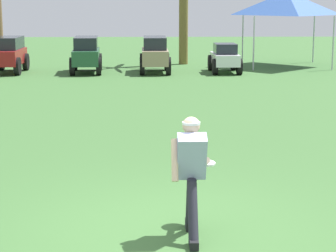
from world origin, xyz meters
The scene contains 8 objects.
ground_plane centered at (0.00, 0.00, 0.00)m, with size 80.00×80.00×0.00m, color #38622F.
frisbee_thrower centered at (0.31, -0.21, 0.80)m, with size 0.46×1.10×1.42m.
frisbee_in_flight centered at (0.51, 0.28, 0.77)m, with size 0.36×0.36×0.05m.
parked_car_slot_a centered at (-5.52, 17.22, 0.72)m, with size 1.15×2.40×1.34m.
parked_car_slot_b centered at (-2.60, 17.15, 0.72)m, with size 1.27×2.45×1.34m.
parked_car_slot_c centered at (-0.01, 17.15, 0.72)m, with size 1.17×2.41×1.34m.
parked_car_slot_d centered at (2.64, 17.06, 0.56)m, with size 1.11×2.21×1.10m.
event_tent centered at (5.40, 19.37, 2.57)m, with size 3.27×3.27×3.04m.
Camera 1 is at (-0.16, -7.64, 2.80)m, focal length 70.00 mm.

